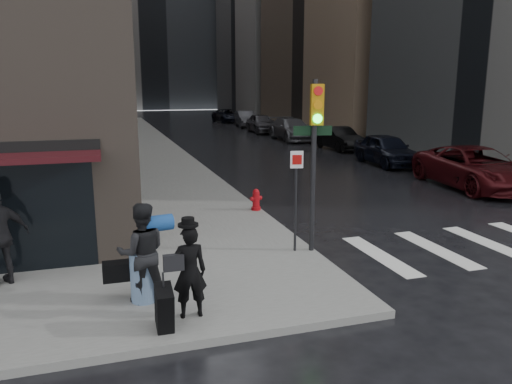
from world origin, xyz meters
The scene contains 18 objects.
ground centered at (0.00, 0.00, 0.00)m, with size 140.00×140.00×0.00m, color black.
sidewalk_left centered at (0.00, 27.00, 0.07)m, with size 4.00×50.00×0.15m, color slate.
sidewalk_right centered at (13.50, 27.00, 0.07)m, with size 3.00×50.00×0.15m, color slate.
crosswalk centered at (7.50, 1.00, 0.00)m, with size 8.50×3.00×0.01m.
bldg_left_far centered at (-13.00, 62.00, 13.00)m, with size 22.00×20.00×26.00m, color brown.
bldg_right_far centered at (26.00, 58.00, 12.50)m, with size 22.00×20.00×25.00m, color gray.
bldg_distant centered at (6.00, 78.00, 16.00)m, with size 40.00×12.00×32.00m, color gray.
man_overcoat centered at (-1.59, -1.20, 0.90)m, with size 0.92×0.88×1.79m.
man_jeans centered at (-2.21, -0.23, 1.08)m, with size 1.32×0.71×1.85m.
traffic_light centered at (1.85, 1.39, 2.74)m, with size 0.99×0.55×4.02m.
fire_hydrant centered at (1.80, 5.61, 0.45)m, with size 0.39×0.30×0.68m.
parked_car_0 centered at (11.35, 6.96, 0.82)m, with size 2.71×5.88×1.63m, color #3F0C10.
parked_car_1 centered at (11.13, 13.12, 0.79)m, with size 1.87×4.65×1.58m, color black.
parked_car_2 centered at (11.56, 19.28, 0.72)m, with size 1.52×4.36×1.44m, color black.
parked_car_3 centered at (10.77, 25.44, 0.80)m, with size 2.25×5.54×1.61m, color #4B4C50.
parked_car_4 centered at (10.41, 31.60, 0.79)m, with size 1.87×4.65×1.58m, color #424247.
parked_car_5 centered at (10.82, 37.77, 0.75)m, with size 1.60×4.58×1.51m, color #47474B.
parked_car_6 centered at (10.57, 43.93, 0.69)m, with size 2.30×4.98×1.38m, color black.
Camera 1 is at (-2.79, -9.05, 4.07)m, focal length 35.00 mm.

